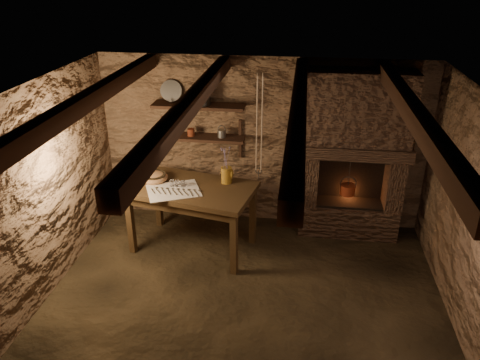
# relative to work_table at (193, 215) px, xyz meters

# --- Properties ---
(floor) EXTENTS (4.50, 4.50, 0.00)m
(floor) POSITION_rel_work_table_xyz_m (0.81, -1.09, -0.49)
(floor) COLOR black
(floor) RESTS_ON ground
(back_wall) EXTENTS (4.50, 0.04, 2.40)m
(back_wall) POSITION_rel_work_table_xyz_m (0.81, 0.91, 0.71)
(back_wall) COLOR #4F3525
(back_wall) RESTS_ON floor
(left_wall) EXTENTS (0.04, 4.00, 2.40)m
(left_wall) POSITION_rel_work_table_xyz_m (-1.44, -1.09, 0.71)
(left_wall) COLOR #4F3525
(left_wall) RESTS_ON floor
(right_wall) EXTENTS (0.04, 4.00, 2.40)m
(right_wall) POSITION_rel_work_table_xyz_m (3.06, -1.09, 0.71)
(right_wall) COLOR #4F3525
(right_wall) RESTS_ON floor
(ceiling) EXTENTS (4.50, 4.00, 0.04)m
(ceiling) POSITION_rel_work_table_xyz_m (0.81, -1.09, 1.91)
(ceiling) COLOR black
(ceiling) RESTS_ON back_wall
(beam_far_left) EXTENTS (0.14, 3.95, 0.16)m
(beam_far_left) POSITION_rel_work_table_xyz_m (-0.69, -1.09, 1.82)
(beam_far_left) COLOR black
(beam_far_left) RESTS_ON ceiling
(beam_mid_left) EXTENTS (0.14, 3.95, 0.16)m
(beam_mid_left) POSITION_rel_work_table_xyz_m (0.31, -1.09, 1.82)
(beam_mid_left) COLOR black
(beam_mid_left) RESTS_ON ceiling
(beam_mid_right) EXTENTS (0.14, 3.95, 0.16)m
(beam_mid_right) POSITION_rel_work_table_xyz_m (1.31, -1.09, 1.82)
(beam_mid_right) COLOR black
(beam_mid_right) RESTS_ON ceiling
(beam_far_right) EXTENTS (0.14, 3.95, 0.16)m
(beam_far_right) POSITION_rel_work_table_xyz_m (2.31, -1.09, 1.82)
(beam_far_right) COLOR black
(beam_far_right) RESTS_ON ceiling
(shelf_lower) EXTENTS (1.25, 0.30, 0.04)m
(shelf_lower) POSITION_rel_work_table_xyz_m (-0.04, 0.75, 0.81)
(shelf_lower) COLOR black
(shelf_lower) RESTS_ON back_wall
(shelf_upper) EXTENTS (1.25, 0.30, 0.04)m
(shelf_upper) POSITION_rel_work_table_xyz_m (-0.04, 0.75, 1.26)
(shelf_upper) COLOR black
(shelf_upper) RESTS_ON back_wall
(hearth) EXTENTS (1.43, 0.51, 2.30)m
(hearth) POSITION_rel_work_table_xyz_m (2.06, 0.67, 0.74)
(hearth) COLOR #37251B
(hearth) RESTS_ON floor
(work_table) EXTENTS (1.73, 1.20, 0.90)m
(work_table) POSITION_rel_work_table_xyz_m (0.00, 0.00, 0.00)
(work_table) COLOR #332211
(work_table) RESTS_ON floor
(linen_cloth) EXTENTS (0.79, 0.73, 0.01)m
(linen_cloth) POSITION_rel_work_table_xyz_m (-0.19, -0.15, 0.42)
(linen_cloth) COLOR silver
(linen_cloth) RESTS_ON work_table
(pewter_cutlery_row) EXTENTS (0.57, 0.40, 0.01)m
(pewter_cutlery_row) POSITION_rel_work_table_xyz_m (-0.19, -0.17, 0.43)
(pewter_cutlery_row) COLOR gray
(pewter_cutlery_row) RESTS_ON linen_cloth
(drinking_glasses) EXTENTS (0.20, 0.06, 0.08)m
(drinking_glasses) POSITION_rel_work_table_xyz_m (-0.17, -0.02, 0.47)
(drinking_glasses) COLOR silver
(drinking_glasses) RESTS_ON linen_cloth
(stoneware_jug) EXTENTS (0.16, 0.15, 0.49)m
(stoneware_jug) POSITION_rel_work_table_xyz_m (0.43, 0.18, 0.63)
(stoneware_jug) COLOR olive
(stoneware_jug) RESTS_ON work_table
(wooden_bowl) EXTENTS (0.46, 0.46, 0.13)m
(wooden_bowl) POSITION_rel_work_table_xyz_m (-0.53, 0.12, 0.46)
(wooden_bowl) COLOR #A37046
(wooden_bowl) RESTS_ON work_table
(iron_stockpot) EXTENTS (0.32, 0.32, 0.19)m
(iron_stockpot) POSITION_rel_work_table_xyz_m (0.01, 0.75, 1.38)
(iron_stockpot) COLOR #302E2B
(iron_stockpot) RESTS_ON shelf_upper
(tin_pan) EXTENTS (0.30, 0.16, 0.29)m
(tin_pan) POSITION_rel_work_table_xyz_m (-0.43, 0.85, 1.43)
(tin_pan) COLOR gray
(tin_pan) RESTS_ON shelf_upper
(small_kettle) EXTENTS (0.18, 0.15, 0.16)m
(small_kettle) POSITION_rel_work_table_xyz_m (0.27, 0.75, 0.89)
(small_kettle) COLOR gray
(small_kettle) RESTS_ON shelf_lower
(rusty_tin) EXTENTS (0.13, 0.13, 0.10)m
(rusty_tin) POSITION_rel_work_table_xyz_m (-0.16, 0.75, 0.88)
(rusty_tin) COLOR #521E10
(rusty_tin) RESTS_ON shelf_lower
(red_pot) EXTENTS (0.26, 0.26, 0.54)m
(red_pot) POSITION_rel_work_table_xyz_m (2.02, 0.63, 0.22)
(red_pot) COLOR maroon
(red_pot) RESTS_ON hearth
(hanging_ropes) EXTENTS (0.08, 0.08, 1.20)m
(hanging_ropes) POSITION_rel_work_table_xyz_m (0.86, -0.04, 1.31)
(hanging_ropes) COLOR tan
(hanging_ropes) RESTS_ON ceiling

